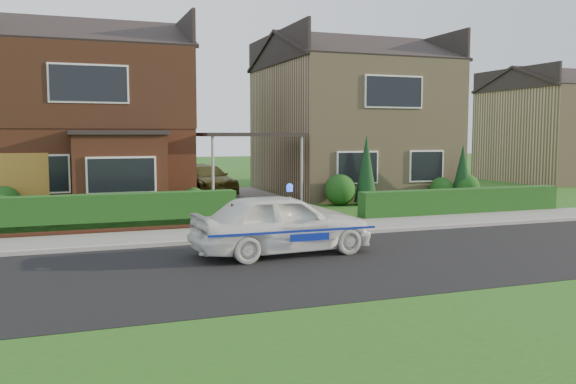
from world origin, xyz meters
name	(u,v)px	position (x,y,z in m)	size (l,w,h in m)	color
ground	(389,258)	(0.00, 0.00, 0.00)	(120.00, 120.00, 0.00)	#164612
road	(389,258)	(0.00, 0.00, 0.00)	(60.00, 6.00, 0.02)	black
kerb	(332,234)	(0.00, 3.05, 0.06)	(60.00, 0.16, 0.12)	#9E9993
sidewalk	(317,229)	(0.00, 4.10, 0.05)	(60.00, 2.00, 0.10)	slate
grass_verge	(562,324)	(0.00, -5.00, 0.00)	(60.00, 4.00, 0.01)	#164612
driveway	(248,203)	(0.00, 11.00, 0.06)	(3.80, 12.00, 0.12)	#666059
house_left	(86,106)	(-5.78, 13.90, 3.81)	(7.50, 9.53, 7.25)	brown
house_right	(350,113)	(5.80, 13.99, 3.66)	(7.50, 8.06, 7.25)	#947F5B
carport_link	(248,136)	(0.00, 10.95, 2.66)	(3.80, 3.00, 2.77)	black
garage_door	(13,186)	(-8.25, 9.96, 1.05)	(2.20, 0.10, 2.10)	olive
dwarf_wall	(100,229)	(-5.80, 5.30, 0.18)	(7.70, 0.25, 0.36)	brown
hedge_left	(100,235)	(-5.80, 5.45, 0.00)	(7.50, 0.55, 0.90)	#143912
hedge_right	(462,215)	(5.80, 5.35, 0.00)	(7.50, 0.55, 0.80)	#143912
shrub_left_far	(4,203)	(-8.50, 9.50, 0.54)	(1.08, 1.08, 1.08)	#143912
shrub_left_mid	(149,195)	(-4.00, 9.30, 0.66)	(1.32, 1.32, 1.32)	#143912
shrub_left_near	(194,199)	(-2.40, 9.60, 0.42)	(0.84, 0.84, 0.84)	#143912
shrub_right_near	(340,190)	(3.20, 9.40, 0.60)	(1.20, 1.20, 1.20)	#143912
shrub_right_mid	(441,189)	(7.80, 9.50, 0.48)	(0.96, 0.96, 0.96)	#143912
shrub_right_far	(466,187)	(8.80, 9.20, 0.54)	(1.08, 1.08, 1.08)	#143912
conifer_a	(366,171)	(4.20, 9.20, 1.30)	(0.90, 0.90, 2.60)	black
conifer_b	(462,174)	(8.60, 9.20, 1.10)	(0.90, 0.90, 2.20)	black
neighbour_right	(557,136)	(20.00, 16.00, 2.60)	(6.50, 7.00, 5.20)	#947F5B
police_car	(282,224)	(-2.07, 1.20, 0.70)	(3.77, 4.21, 1.56)	silver
driveway_car	(206,179)	(-0.87, 14.50, 0.74)	(1.74, 4.28, 1.24)	brown
potted_plant_a	(45,211)	(-7.28, 8.48, 0.34)	(0.35, 0.24, 0.67)	gray
potted_plant_b	(194,204)	(-2.50, 9.00, 0.33)	(0.36, 0.29, 0.66)	gray
potted_plant_c	(200,205)	(-2.50, 8.01, 0.38)	(0.43, 0.43, 0.76)	gray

